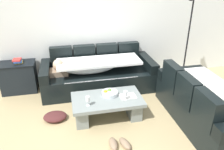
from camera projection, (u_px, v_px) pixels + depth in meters
ground_plane at (114, 137)px, 3.48m from camera, size 14.00×14.00×0.00m
back_wall at (92, 21)px, 4.79m from camera, size 9.00×0.10×2.70m
couch_along_wall at (97, 74)px, 4.77m from camera, size 2.35×0.92×0.88m
couch_near_window at (205, 105)px, 3.68m from camera, size 0.92×1.94×0.88m
coffee_table at (107, 105)px, 3.86m from camera, size 1.20×0.68×0.38m
fruit_bowl at (109, 93)px, 3.87m from camera, size 0.28×0.28×0.10m
wine_glass_near_left at (88, 99)px, 3.54m from camera, size 0.07×0.07×0.17m
wine_glass_near_right at (125, 94)px, 3.70m from camera, size 0.07×0.07×0.17m
open_magazine at (128, 96)px, 3.84m from camera, size 0.29×0.22×0.01m
side_cabinet at (19, 77)px, 4.66m from camera, size 0.72×0.44×0.64m
book_stack_on_cabinet at (18, 61)px, 4.51m from camera, size 0.20×0.21×0.08m
floor_lamp at (187, 35)px, 4.68m from camera, size 0.33×0.31×1.95m
pair_of_shoes at (119, 144)px, 3.28m from camera, size 0.33×0.31×0.09m
crumpled_garment at (55, 117)px, 3.86m from camera, size 0.43×0.36×0.12m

